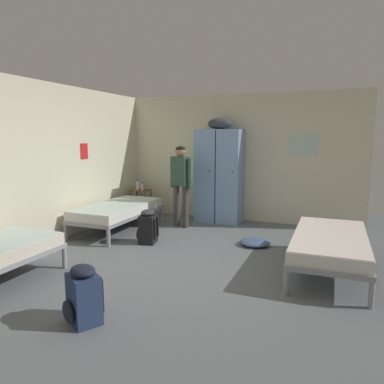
# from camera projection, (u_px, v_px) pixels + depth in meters

# --- Properties ---
(ground_plane) EXTENTS (9.05, 9.05, 0.00)m
(ground_plane) POSITION_uv_depth(u_px,v_px,m) (184.00, 264.00, 4.86)
(ground_plane) COLOR slate
(room_backdrop) EXTENTS (4.86, 5.71, 2.55)m
(room_backdrop) POSITION_uv_depth(u_px,v_px,m) (146.00, 161.00, 6.35)
(room_backdrop) COLOR beige
(room_backdrop) RESTS_ON ground_plane
(locker_bank) EXTENTS (0.90, 0.55, 2.07)m
(locker_bank) POSITION_uv_depth(u_px,v_px,m) (219.00, 174.00, 7.17)
(locker_bank) COLOR #7A9ECC
(locker_bank) RESTS_ON ground_plane
(shelf_unit) EXTENTS (0.38, 0.30, 0.57)m
(shelf_unit) POSITION_uv_depth(u_px,v_px,m) (141.00, 200.00, 7.81)
(shelf_unit) COLOR brown
(shelf_unit) RESTS_ON ground_plane
(bed_left_rear) EXTENTS (0.90, 1.90, 0.49)m
(bed_left_rear) POSITION_uv_depth(u_px,v_px,m) (118.00, 210.00, 6.56)
(bed_left_rear) COLOR gray
(bed_left_rear) RESTS_ON ground_plane
(bed_right) EXTENTS (0.90, 1.90, 0.49)m
(bed_right) POSITION_uv_depth(u_px,v_px,m) (330.00, 242.00, 4.56)
(bed_right) COLOR gray
(bed_right) RESTS_ON ground_plane
(person_traveler) EXTENTS (0.47, 0.27, 1.53)m
(person_traveler) POSITION_uv_depth(u_px,v_px,m) (181.00, 179.00, 6.74)
(person_traveler) COLOR #3D3833
(person_traveler) RESTS_ON ground_plane
(water_bottle) EXTENTS (0.07, 0.07, 0.21)m
(water_bottle) POSITION_uv_depth(u_px,v_px,m) (138.00, 185.00, 7.81)
(water_bottle) COLOR white
(water_bottle) RESTS_ON shelf_unit
(lotion_bottle) EXTENTS (0.05, 0.05, 0.17)m
(lotion_bottle) POSITION_uv_depth(u_px,v_px,m) (142.00, 186.00, 7.71)
(lotion_bottle) COLOR beige
(lotion_bottle) RESTS_ON shelf_unit
(backpack_black) EXTENTS (0.38, 0.36, 0.55)m
(backpack_black) POSITION_uv_depth(u_px,v_px,m) (148.00, 227.00, 5.80)
(backpack_black) COLOR black
(backpack_black) RESTS_ON ground_plane
(backpack_navy) EXTENTS (0.40, 0.41, 0.55)m
(backpack_navy) POSITION_uv_depth(u_px,v_px,m) (83.00, 296.00, 3.30)
(backpack_navy) COLOR navy
(backpack_navy) RESTS_ON ground_plane
(clothes_pile_denim) EXTENTS (0.48, 0.49, 0.10)m
(clothes_pile_denim) POSITION_uv_depth(u_px,v_px,m) (255.00, 242.00, 5.70)
(clothes_pile_denim) COLOR #42567A
(clothes_pile_denim) RESTS_ON ground_plane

